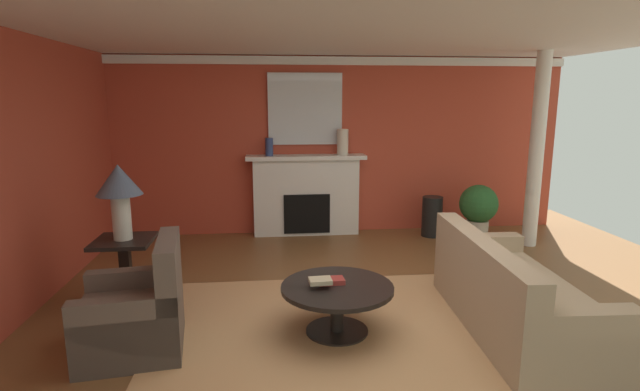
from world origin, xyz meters
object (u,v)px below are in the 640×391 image
fireplace (306,197)px  vase_tall_corner (432,216)px  sofa (511,298)px  side_table (126,268)px  potted_plant (478,208)px  table_lamp (119,187)px  vase_mantel_left (269,147)px  mantel_mirror (305,109)px  coffee_table (337,298)px  vase_mantel_right (343,142)px  armchair_near_window (137,316)px

fireplace → vase_tall_corner: (1.90, -0.30, -0.28)m
sofa → side_table: bearing=166.2°
sofa → potted_plant: 2.92m
table_lamp → vase_mantel_left: (1.45, 2.42, 0.14)m
sofa → side_table: size_ratio=3.06×
table_lamp → fireplace: bearing=50.9°
fireplace → vase_tall_corner: 1.94m
mantel_mirror → vase_tall_corner: size_ratio=1.83×
coffee_table → fireplace: bearing=90.6°
vase_tall_corner → vase_mantel_right: size_ratio=1.57×
vase_tall_corner → vase_mantel_right: bearing=169.5°
coffee_table → potted_plant: bearing=47.5°
fireplace → vase_mantel_right: size_ratio=4.63×
fireplace → vase_tall_corner: fireplace is taller
fireplace → mantel_mirror: mantel_mirror is taller
coffee_table → table_lamp: bearing=158.4°
fireplace → armchair_near_window: 3.80m
vase_mantel_right → vase_mantel_left: size_ratio=1.46×
armchair_near_window → vase_mantel_right: vase_mantel_right is taller
mantel_mirror → coffee_table: size_ratio=1.12×
sofa → potted_plant: size_ratio=2.58×
fireplace → mantel_mirror: size_ratio=1.61×
vase_mantel_left → potted_plant: vase_mantel_left is taller
vase_mantel_right → mantel_mirror: bearing=162.8°
sofa → vase_mantel_left: size_ratio=8.04×
fireplace → mantel_mirror: (0.00, 0.12, 1.33)m
mantel_mirror → vase_mantel_right: (0.55, -0.17, -0.49)m
armchair_near_window → vase_mantel_left: 3.69m
sofa → table_lamp: 3.84m
potted_plant → armchair_near_window: bearing=-145.9°
armchair_near_window → coffee_table: armchair_near_window is taller
armchair_near_window → potted_plant: 5.03m
armchair_near_window → table_lamp: 1.36m
armchair_near_window → vase_mantel_right: bearing=56.6°
armchair_near_window → vase_tall_corner: bearing=41.1°
side_table → mantel_mirror: bearing=52.2°
mantel_mirror → armchair_near_window: (-1.66, -3.53, -1.61)m
vase_tall_corner → potted_plant: (0.60, -0.28, 0.19)m
armchair_near_window → vase_mantel_right: 4.17m
armchair_near_window → potted_plant: (4.16, 2.82, 0.19)m
sofa → table_lamp: size_ratio=2.86×
vase_mantel_right → table_lamp: bearing=-136.6°
fireplace → armchair_near_window: size_ratio=1.89×
mantel_mirror → vase_mantel_right: 0.75m
vase_tall_corner → mantel_mirror: bearing=167.5°
sofa → coffee_table: 1.58m
table_lamp → vase_tall_corner: bearing=29.0°
side_table → vase_mantel_right: size_ratio=1.80×
side_table → vase_tall_corner: size_ratio=1.15×
table_lamp → mantel_mirror: bearing=52.2°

